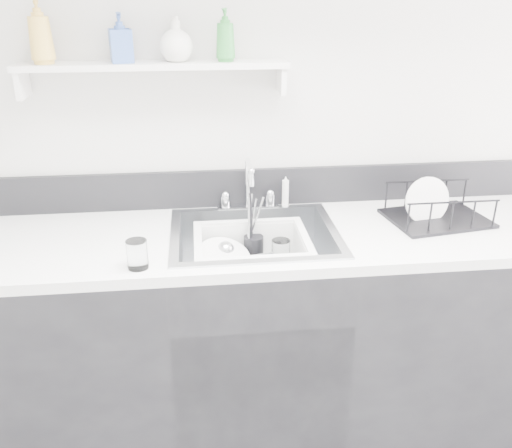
{
  "coord_description": "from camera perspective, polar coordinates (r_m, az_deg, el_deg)",
  "views": [
    {
      "loc": [
        -0.21,
        -0.69,
        1.78
      ],
      "look_at": [
        0.0,
        1.14,
        0.98
      ],
      "focal_mm": 38.0,
      "sensor_mm": 36.0,
      "label": 1
    }
  ],
  "objects": [
    {
      "name": "soap_bottle_a",
      "position": [
        2.16,
        -21.8,
        18.32
      ],
      "size": [
        0.11,
        0.11,
        0.22
      ],
      "primitive_type": "imported",
      "rotation": [
        0.0,
        0.0,
        0.34
      ],
      "color": "gold",
      "rests_on": "wall_shelf"
    },
    {
      "name": "tumbler_counter",
      "position": [
        1.84,
        -12.4,
        -3.13
      ],
      "size": [
        0.08,
        0.08,
        0.1
      ],
      "primitive_type": "cylinder",
      "rotation": [
        0.0,
        0.0,
        0.11
      ],
      "color": "white",
      "rests_on": "counter_run"
    },
    {
      "name": "ladle",
      "position": [
        2.11,
        -2.01,
        -3.91
      ],
      "size": [
        0.25,
        0.29,
        0.08
      ],
      "primitive_type": null,
      "rotation": [
        0.0,
        0.0,
        -0.97
      ],
      "color": "silver",
      "rests_on": "wash_tub"
    },
    {
      "name": "sink",
      "position": [
        2.11,
        -0.15,
        -3.19
      ],
      "size": [
        0.64,
        0.52,
        0.2
      ],
      "primitive_type": null,
      "color": "silver",
      "rests_on": "counter_run"
    },
    {
      "name": "wall_shelf",
      "position": [
        2.13,
        -10.69,
        15.9
      ],
      "size": [
        1.0,
        0.16,
        0.12
      ],
      "color": "silver",
      "rests_on": "room_shell"
    },
    {
      "name": "soap_bottle_d",
      "position": [
        2.1,
        -3.25,
        19.24
      ],
      "size": [
        0.09,
        0.09,
        0.19
      ],
      "primitive_type": "imported",
      "rotation": [
        0.0,
        0.0,
        -0.32
      ],
      "color": "#2B8033",
      "rests_on": "wall_shelf"
    },
    {
      "name": "counter_run",
      "position": [
        2.3,
        -0.14,
        -11.44
      ],
      "size": [
        3.2,
        0.62,
        0.92
      ],
      "color": "black",
      "rests_on": "ground"
    },
    {
      "name": "backsplash",
      "position": [
        2.32,
        -0.97,
        3.87
      ],
      "size": [
        3.2,
        0.02,
        0.16
      ],
      "primitive_type": "cube",
      "color": "black",
      "rests_on": "counter_run"
    },
    {
      "name": "soap_bottle_c",
      "position": [
        2.11,
        -8.42,
        18.68
      ],
      "size": [
        0.14,
        0.14,
        0.16
      ],
      "primitive_type": "imported",
      "rotation": [
        0.0,
        0.0,
        -0.1
      ],
      "color": "silver",
      "rests_on": "wall_shelf"
    },
    {
      "name": "bowl_small",
      "position": [
        2.1,
        1.95,
        -4.77
      ],
      "size": [
        0.14,
        0.14,
        0.04
      ],
      "primitive_type": "imported",
      "rotation": [
        0.0,
        0.0,
        -0.36
      ],
      "color": "white",
      "rests_on": "wash_tub"
    },
    {
      "name": "tumbler_in_tub",
      "position": [
        2.15,
        2.62,
        -3.02
      ],
      "size": [
        0.07,
        0.07,
        0.11
      ],
      "primitive_type": "cylinder",
      "rotation": [
        0.0,
        0.0,
        -0.01
      ],
      "color": "white",
      "rests_on": "wash_tub"
    },
    {
      "name": "plate_stack",
      "position": [
        2.12,
        -3.16,
        -4.19
      ],
      "size": [
        0.26,
        0.25,
        0.1
      ],
      "rotation": [
        0.0,
        0.0,
        0.23
      ],
      "color": "white",
      "rests_on": "wash_tub"
    },
    {
      "name": "room_shell",
      "position": [
        1.09,
        4.7,
        18.45
      ],
      "size": [
        3.5,
        3.0,
        2.6
      ],
      "color": "silver",
      "rests_on": "ground"
    },
    {
      "name": "side_sprayer",
      "position": [
        2.3,
        3.11,
        3.42
      ],
      "size": [
        0.03,
        0.03,
        0.14
      ],
      "primitive_type": "cylinder",
      "color": "silver",
      "rests_on": "counter_run"
    },
    {
      "name": "soap_bottle_b",
      "position": [
        2.12,
        -14.09,
        18.48
      ],
      "size": [
        0.09,
        0.1,
        0.17
      ],
      "primitive_type": "imported",
      "rotation": [
        0.0,
        0.0,
        0.22
      ],
      "color": "#37589F",
      "rests_on": "wall_shelf"
    },
    {
      "name": "faucet",
      "position": [
        2.28,
        -0.84,
        2.96
      ],
      "size": [
        0.26,
        0.18,
        0.23
      ],
      "color": "silver",
      "rests_on": "counter_run"
    },
    {
      "name": "utensil_cup",
      "position": [
        2.19,
        -0.26,
        -2.31
      ],
      "size": [
        0.08,
        0.08,
        0.27
      ],
      "rotation": [
        0.0,
        0.0,
        0.31
      ],
      "color": "black",
      "rests_on": "wash_tub"
    },
    {
      "name": "wash_tub",
      "position": [
        2.08,
        -0.46,
        -3.49
      ],
      "size": [
        0.49,
        0.42,
        0.17
      ],
      "primitive_type": null,
      "rotation": [
        0.0,
        0.0,
        -0.17
      ],
      "color": "silver",
      "rests_on": "sink"
    },
    {
      "name": "dish_rack",
      "position": [
        2.29,
        18.62,
        1.96
      ],
      "size": [
        0.42,
        0.34,
        0.13
      ],
      "primitive_type": null,
      "rotation": [
        0.0,
        0.0,
        0.16
      ],
      "color": "black",
      "rests_on": "counter_run"
    }
  ]
}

